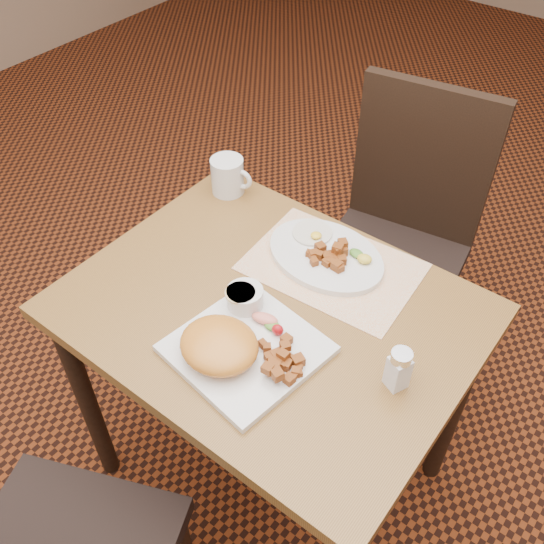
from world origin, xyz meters
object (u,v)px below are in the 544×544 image
(coffee_mug, at_px, (228,176))
(plate_oval, at_px, (326,256))
(salt_shaker, at_px, (399,369))
(table, at_px, (270,337))
(plate_square, at_px, (247,349))
(chair_far, at_px, (401,228))

(coffee_mug, bearing_deg, plate_oval, -10.10)
(salt_shaker, height_order, coffee_mug, coffee_mug)
(coffee_mug, bearing_deg, table, -37.51)
(table, distance_m, plate_square, 0.18)
(plate_oval, bearing_deg, plate_square, -85.23)
(plate_square, distance_m, salt_shaker, 0.32)
(coffee_mug, bearing_deg, chair_far, 47.30)
(plate_square, relative_size, coffee_mug, 2.34)
(table, xyz_separation_m, salt_shaker, (0.33, -0.01, 0.16))
(table, bearing_deg, plate_square, -73.32)
(plate_square, bearing_deg, chair_far, 92.52)
(table, height_order, plate_oval, plate_oval)
(salt_shaker, distance_m, coffee_mug, 0.74)
(chair_far, relative_size, salt_shaker, 9.70)
(plate_square, xyz_separation_m, coffee_mug, (-0.40, 0.40, 0.04))
(plate_square, height_order, plate_oval, plate_oval)
(plate_square, distance_m, coffee_mug, 0.57)
(plate_oval, relative_size, salt_shaker, 3.05)
(plate_oval, height_order, salt_shaker, salt_shaker)
(salt_shaker, xyz_separation_m, coffee_mug, (-0.68, 0.29, -0.00))
(chair_far, bearing_deg, plate_square, 83.38)
(plate_oval, bearing_deg, salt_shaker, -34.85)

